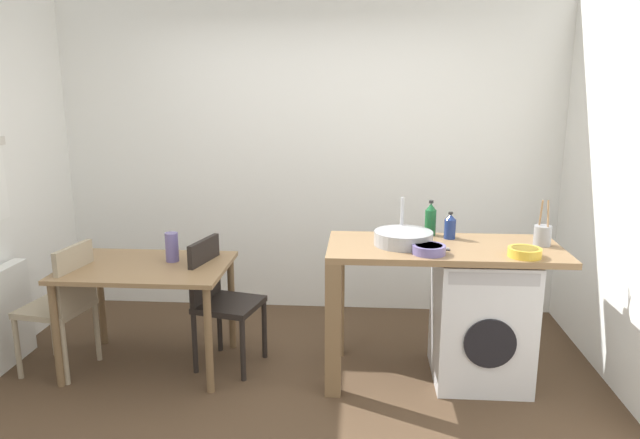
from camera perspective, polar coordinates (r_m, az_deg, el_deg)
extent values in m
plane|color=#4C3826|center=(3.76, -3.57, -17.87)|extent=(5.46, 5.46, 0.00)
cube|color=white|center=(5.01, -1.09, 6.32)|extent=(4.60, 0.10, 2.70)
cube|color=olive|center=(4.14, -16.60, -4.48)|extent=(1.10, 0.76, 0.03)
cylinder|color=brown|center=(4.19, -24.39, -10.30)|extent=(0.05, 0.05, 0.71)
cylinder|color=brown|center=(3.83, -10.84, -11.54)|extent=(0.05, 0.05, 0.71)
cylinder|color=brown|center=(4.74, -20.61, -7.31)|extent=(0.05, 0.05, 0.71)
cylinder|color=brown|center=(4.42, -8.64, -8.05)|extent=(0.05, 0.05, 0.71)
cube|color=gray|center=(4.40, -24.47, -7.89)|extent=(0.46, 0.46, 0.04)
cube|color=gray|center=(4.22, -22.80, -5.34)|extent=(0.09, 0.38, 0.45)
cylinder|color=gray|center=(4.46, -27.48, -11.02)|extent=(0.04, 0.04, 0.45)
cylinder|color=gray|center=(4.72, -24.65, -9.45)|extent=(0.04, 0.04, 0.45)
cylinder|color=gray|center=(4.25, -23.69, -11.84)|extent=(0.04, 0.04, 0.45)
cylinder|color=gray|center=(4.51, -20.97, -10.12)|extent=(0.04, 0.04, 0.45)
cube|color=black|center=(4.12, -8.86, -8.23)|extent=(0.48, 0.48, 0.04)
cube|color=black|center=(4.13, -11.21, -4.97)|extent=(0.13, 0.38, 0.45)
cylinder|color=black|center=(4.28, -5.46, -10.53)|extent=(0.04, 0.04, 0.45)
cylinder|color=black|center=(3.99, -7.56, -12.45)|extent=(0.04, 0.04, 0.45)
cylinder|color=black|center=(4.43, -9.81, -9.85)|extent=(0.04, 0.04, 0.45)
cylinder|color=black|center=(4.14, -12.16, -11.62)|extent=(0.04, 0.04, 0.45)
cube|color=olive|center=(3.86, 12.02, -2.80)|extent=(1.50, 0.68, 0.04)
cube|color=brown|center=(3.70, 1.30, -10.73)|extent=(0.10, 0.10, 0.88)
cube|color=brown|center=(4.24, 1.71, -7.59)|extent=(0.10, 0.10, 0.88)
cube|color=silver|center=(4.05, 15.44, -9.24)|extent=(0.60, 0.60, 0.86)
cylinder|color=black|center=(3.79, 16.28, -11.57)|extent=(0.32, 0.02, 0.32)
cube|color=#B2B2B7|center=(3.65, 16.67, -5.60)|extent=(0.54, 0.01, 0.08)
cylinder|color=#9EA0A5|center=(3.81, 8.15, -1.81)|extent=(0.38, 0.38, 0.09)
cylinder|color=#B2B2B7|center=(3.96, 8.03, 0.18)|extent=(0.02, 0.02, 0.28)
cylinder|color=#19592D|center=(4.08, 10.74, -0.30)|extent=(0.08, 0.08, 0.18)
cone|color=#19592D|center=(4.06, 10.81, 1.25)|extent=(0.07, 0.07, 0.05)
cylinder|color=#262626|center=(4.05, 10.83, 1.72)|extent=(0.03, 0.03, 0.02)
cylinder|color=navy|center=(4.02, 12.59, -0.91)|extent=(0.08, 0.08, 0.13)
cone|color=navy|center=(4.00, 12.65, 0.27)|extent=(0.07, 0.07, 0.04)
cylinder|color=#262626|center=(3.99, 12.67, 0.63)|extent=(0.03, 0.03, 0.01)
cylinder|color=slate|center=(3.64, 10.60, -2.90)|extent=(0.20, 0.20, 0.06)
cylinder|color=#3D375B|center=(3.63, 10.61, -2.68)|extent=(0.16, 0.16, 0.03)
cylinder|color=gray|center=(4.02, 20.92, -1.49)|extent=(0.11, 0.11, 0.13)
cylinder|color=#99724C|center=(3.99, 20.80, 0.57)|extent=(0.01, 0.04, 0.18)
cylinder|color=#99724C|center=(3.98, 21.41, 0.49)|extent=(0.01, 0.05, 0.18)
cylinder|color=gold|center=(3.73, 19.38, -3.05)|extent=(0.20, 0.20, 0.05)
cylinder|color=olive|center=(3.72, 19.40, -2.85)|extent=(0.16, 0.16, 0.03)
cylinder|color=slate|center=(4.15, -14.28, -2.63)|extent=(0.09, 0.09, 0.20)
cube|color=#B2B2B7|center=(3.75, 11.48, -2.85)|extent=(0.15, 0.06, 0.01)
cube|color=#262628|center=(3.75, 11.48, -2.85)|extent=(0.15, 0.06, 0.01)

